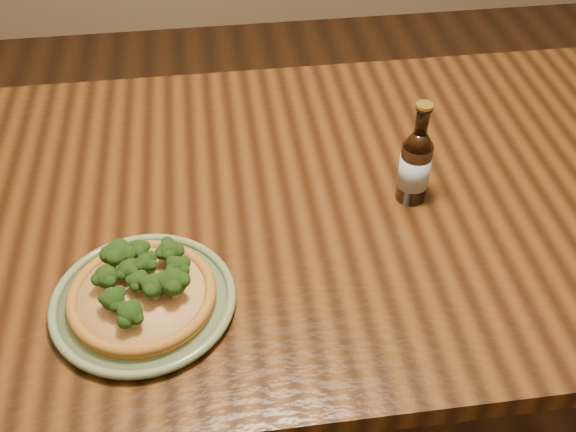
{
  "coord_description": "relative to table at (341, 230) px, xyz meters",
  "views": [
    {
      "loc": [
        -0.22,
        -0.8,
        1.55
      ],
      "look_at": [
        -0.12,
        -0.02,
        0.82
      ],
      "focal_mm": 42.0,
      "sensor_mm": 36.0,
      "label": 1
    }
  ],
  "objects": [
    {
      "name": "table",
      "position": [
        0.0,
        0.0,
        0.0
      ],
      "size": [
        1.6,
        0.9,
        0.75
      ],
      "color": "#41240E",
      "rests_on": "ground"
    },
    {
      "name": "plate",
      "position": [
        -0.35,
        -0.22,
        0.1
      ],
      "size": [
        0.28,
        0.28,
        0.02
      ],
      "rotation": [
        0.0,
        0.0,
        0.19
      ],
      "color": "#5E734F",
      "rests_on": "table"
    },
    {
      "name": "pizza",
      "position": [
        -0.35,
        -0.21,
        0.12
      ],
      "size": [
        0.22,
        0.22,
        0.07
      ],
      "rotation": [
        0.0,
        0.0,
        0.04
      ],
      "color": "#986422",
      "rests_on": "plate"
    },
    {
      "name": "beer_bottle",
      "position": [
        0.12,
        -0.03,
        0.17
      ],
      "size": [
        0.05,
        0.05,
        0.2
      ],
      "rotation": [
        0.0,
        0.0,
        -0.05
      ],
      "color": "black",
      "rests_on": "table"
    }
  ]
}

